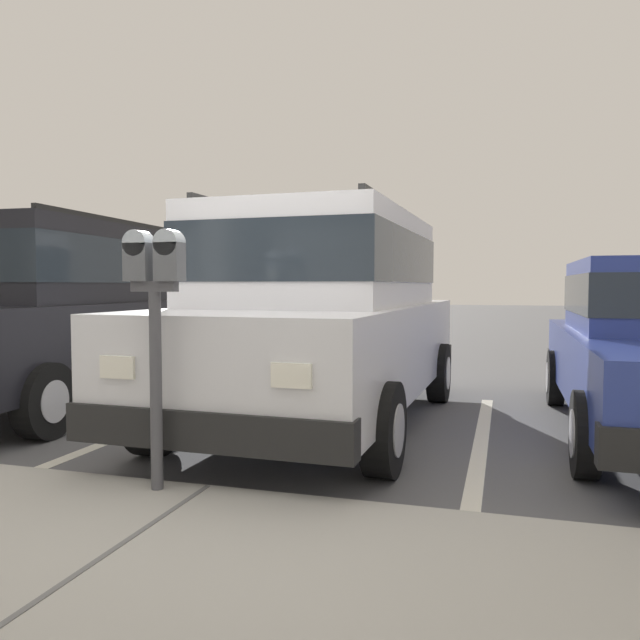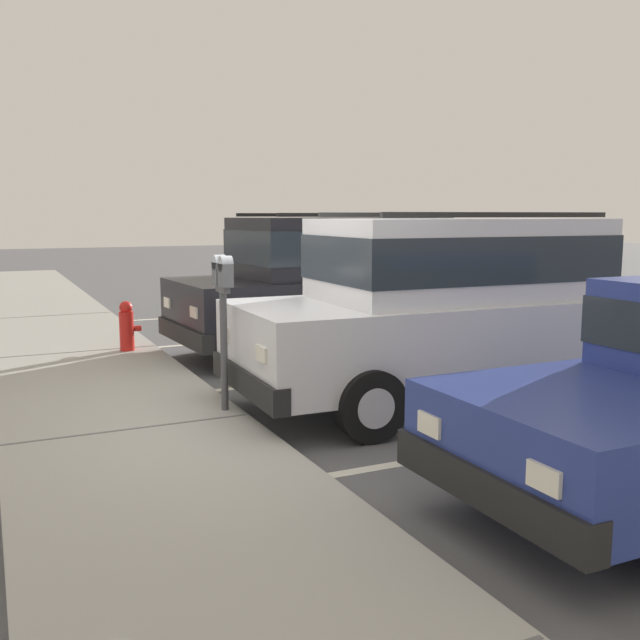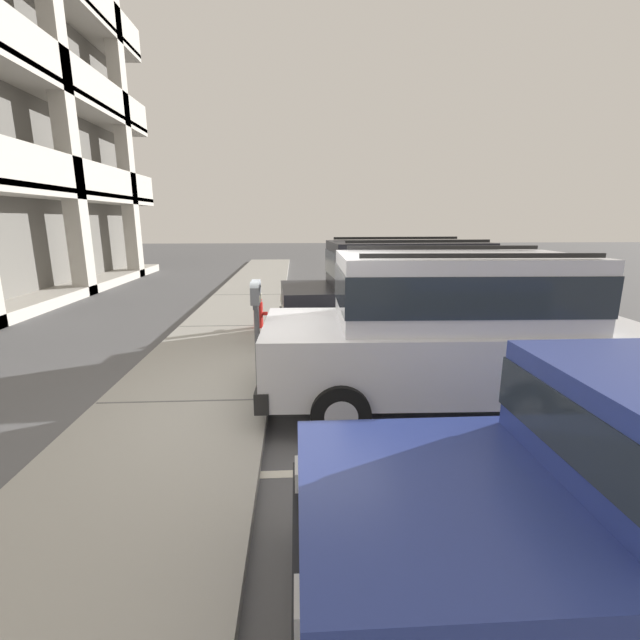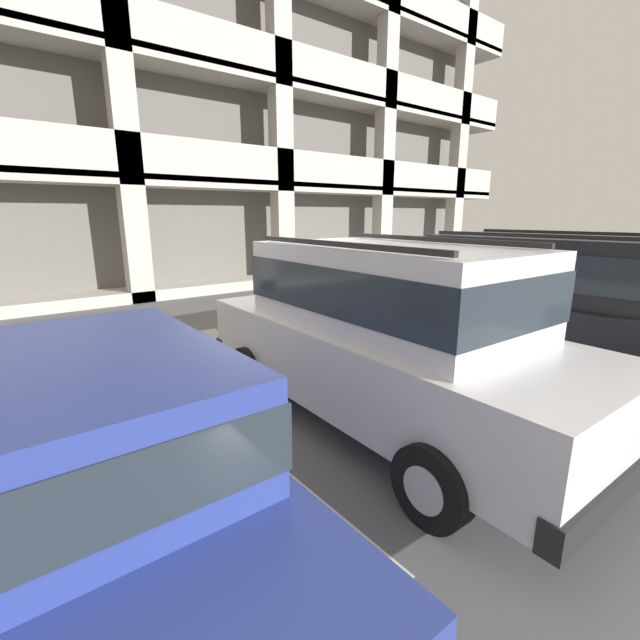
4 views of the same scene
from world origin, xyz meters
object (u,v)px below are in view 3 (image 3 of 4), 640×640
dark_hatchback (403,287)px  parking_meter_near (256,310)px  fire_hydrant (258,312)px  silver_suv (453,325)px

dark_hatchback → parking_meter_near: dark_hatchback is taller
dark_hatchback → fire_hydrant: size_ratio=6.97×
silver_suv → fire_hydrant: silver_suv is taller
silver_suv → parking_meter_near: bearing=84.7°
dark_hatchback → parking_meter_near: 3.83m
dark_hatchback → fire_hydrant: bearing=71.9°
silver_suv → fire_hydrant: bearing=37.3°
dark_hatchback → fire_hydrant: (0.76, 2.91, -0.62)m
silver_suv → parking_meter_near: (0.30, 2.48, 0.16)m
parking_meter_near → fire_hydrant: bearing=4.8°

